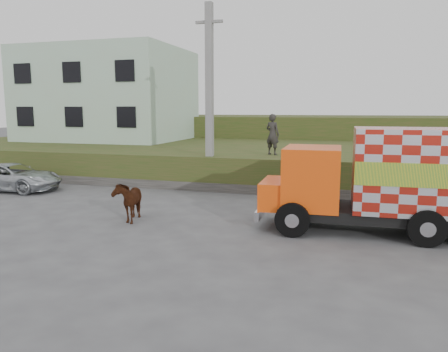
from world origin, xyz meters
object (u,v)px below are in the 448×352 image
(suv, at_px, (12,177))
(pedestrian, at_px, (273,134))
(cow, at_px, (128,200))
(utility_pole, at_px, (209,97))
(cargo_truck, at_px, (395,180))

(suv, bearing_deg, pedestrian, -73.02)
(cow, height_order, suv, cow)
(cow, height_order, pedestrian, pedestrian)
(utility_pole, xyz_separation_m, cargo_truck, (7.24, -5.13, -2.51))
(cargo_truck, xyz_separation_m, cow, (-8.03, -0.78, -0.90))
(utility_pole, xyz_separation_m, suv, (-8.26, -2.71, -3.48))
(utility_pole, relative_size, suv, 1.87)
(utility_pole, distance_m, pedestrian, 3.32)
(cow, xyz_separation_m, pedestrian, (3.33, 7.27, 1.76))
(cargo_truck, bearing_deg, cow, -176.21)
(suv, xyz_separation_m, pedestrian, (10.80, 4.07, 1.83))
(pedestrian, bearing_deg, cow, 88.59)
(cow, bearing_deg, utility_pole, 66.46)
(cargo_truck, bearing_deg, pedestrian, 124.15)
(cow, distance_m, suv, 8.13)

